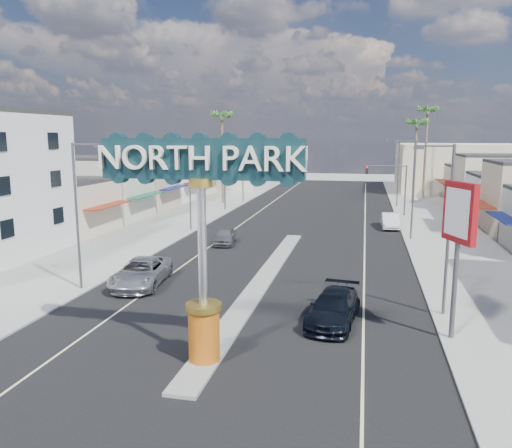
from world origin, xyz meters
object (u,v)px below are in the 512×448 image
at_px(car_parked_left, 225,236).
at_px(palm_right_far, 428,115).
at_px(traffic_signal_right, 390,180).
at_px(streetlight_r_near, 446,221).
at_px(suv_right, 334,308).
at_px(palm_left_far, 222,120).
at_px(streetlight_l_mid, 191,180).
at_px(gateway_sign, 202,224).
at_px(palm_right_mid, 417,127).
at_px(bank_pylon_sign, 459,222).
at_px(streetlight_l_far, 244,167).
at_px(car_parked_right, 390,221).
at_px(streetlight_l_near, 79,209).
at_px(traffic_signal_left, 239,177).
at_px(streetlight_r_mid, 412,185).
at_px(suv_left, 141,272).
at_px(streetlight_r_far, 397,169).

bearing_deg(car_parked_left, palm_right_far, 53.88).
xyz_separation_m(traffic_signal_right, streetlight_r_near, (1.25, -33.99, 0.79)).
bearing_deg(suv_right, palm_left_far, 119.86).
bearing_deg(streetlight_l_mid, gateway_sign, -69.58).
relative_size(traffic_signal_right, palm_right_mid, 0.50).
xyz_separation_m(streetlight_l_mid, streetlight_r_near, (20.87, -20.00, 0.00)).
distance_m(streetlight_r_near, bank_pylon_sign, 3.28).
relative_size(streetlight_l_far, car_parked_right, 1.91).
bearing_deg(streetlight_l_near, palm_left_far, 93.67).
bearing_deg(traffic_signal_left, streetlight_r_mid, -35.50).
relative_size(palm_right_far, car_parked_right, 2.99).
bearing_deg(gateway_sign, car_parked_left, 103.65).
bearing_deg(streetlight_r_near, traffic_signal_left, 119.99).
bearing_deg(palm_left_far, suv_left, -81.63).
xyz_separation_m(car_parked_left, car_parked_right, (14.50, 11.01, 0.07)).
xyz_separation_m(streetlight_r_far, palm_left_far, (-23.43, -2.00, 6.43)).
bearing_deg(palm_left_far, streetlight_r_mid, -40.48).
height_order(traffic_signal_right, palm_right_far, palm_right_far).
relative_size(gateway_sign, streetlight_l_near, 1.02).
xyz_separation_m(traffic_signal_right, streetlight_l_near, (-19.62, -33.99, 0.79)).
height_order(gateway_sign, suv_left, gateway_sign).
bearing_deg(streetlight_r_near, suv_left, 174.60).
xyz_separation_m(palm_right_mid, suv_left, (-20.36, -44.32, -9.76)).
bearing_deg(traffic_signal_right, traffic_signal_left, 180.00).
xyz_separation_m(traffic_signal_left, streetlight_r_near, (19.62, -33.99, 0.79)).
bearing_deg(traffic_signal_right, car_parked_right, -91.27).
bearing_deg(streetlight_r_mid, streetlight_r_far, 90.00).
distance_m(gateway_sign, streetlight_r_far, 51.10).
distance_m(palm_left_far, car_parked_left, 28.58).
height_order(streetlight_l_far, car_parked_left, streetlight_l_far).
bearing_deg(car_parked_right, suv_left, -125.96).
distance_m(streetlight_l_mid, palm_left_far, 21.16).
bearing_deg(bank_pylon_sign, streetlight_r_far, 67.20).
relative_size(gateway_sign, streetlight_l_mid, 1.02).
height_order(traffic_signal_left, suv_left, traffic_signal_left).
height_order(traffic_signal_left, bank_pylon_sign, bank_pylon_sign).
distance_m(palm_right_mid, suv_right, 49.87).
height_order(streetlight_l_far, palm_left_far, palm_left_far).
relative_size(traffic_signal_right, car_parked_left, 1.45).
xyz_separation_m(streetlight_r_mid, palm_left_far, (-23.43, 20.00, 6.43)).
xyz_separation_m(traffic_signal_left, bank_pylon_sign, (19.68, -37.23, 1.34)).
bearing_deg(suv_left, gateway_sign, -59.70).
relative_size(gateway_sign, bank_pylon_sign, 1.26).
distance_m(streetlight_l_mid, suv_left, 19.05).
xyz_separation_m(streetlight_r_near, streetlight_r_mid, (0.00, 20.00, 0.00)).
bearing_deg(streetlight_l_far, traffic_signal_right, -22.20).
bearing_deg(palm_right_mid, traffic_signal_right, -107.63).
relative_size(streetlight_l_near, car_parked_left, 2.17).
bearing_deg(streetlight_r_mid, suv_right, -103.76).
distance_m(traffic_signal_right, streetlight_r_far, 8.14).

